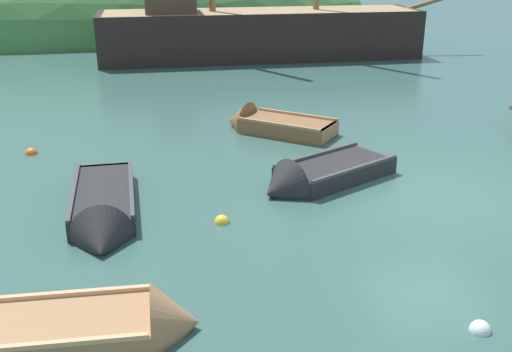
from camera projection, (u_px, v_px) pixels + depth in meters
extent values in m
plane|color=#33564C|center=(435.00, 196.00, 12.61)|extent=(120.00, 120.00, 0.00)
ellipsoid|color=#477F3D|center=(90.00, 28.00, 38.19)|extent=(37.39, 18.63, 11.40)
cube|color=black|center=(260.00, 43.00, 27.93)|extent=(14.87, 4.73, 2.96)
cube|color=#997A51|center=(260.00, 11.00, 27.42)|extent=(14.26, 4.40, 0.10)
cylinder|color=olive|center=(435.00, 1.00, 28.71)|extent=(2.96, 0.45, 0.97)
cube|color=#9E7047|center=(56.00, 334.00, 7.97)|extent=(2.65, 1.51, 0.45)
cone|color=#9E7047|center=(176.00, 324.00, 8.19)|extent=(0.77, 1.23, 1.17)
cube|color=tan|center=(89.00, 321.00, 7.97)|extent=(0.31, 1.14, 0.05)
cube|color=tan|center=(20.00, 327.00, 7.85)|extent=(0.31, 1.14, 0.05)
cube|color=tan|center=(46.00, 345.00, 7.35)|extent=(2.46, 0.36, 0.07)
cube|color=tan|center=(61.00, 294.00, 8.41)|extent=(2.46, 0.36, 0.07)
cube|color=black|center=(335.00, 173.00, 13.56)|extent=(2.98, 2.25, 0.50)
cone|color=black|center=(279.00, 190.00, 12.59)|extent=(1.10, 1.39, 1.22)
cube|color=#3B3B3B|center=(374.00, 158.00, 14.29)|extent=(0.57, 1.11, 0.35)
cube|color=#3B3B3B|center=(321.00, 169.00, 13.22)|extent=(0.63, 1.16, 0.05)
cube|color=#3B3B3B|center=(350.00, 161.00, 13.77)|extent=(0.63, 1.16, 0.05)
cube|color=#3B3B3B|center=(317.00, 154.00, 13.90)|extent=(2.45, 1.11, 0.07)
cube|color=#3B3B3B|center=(356.00, 169.00, 13.02)|extent=(2.45, 1.11, 0.07)
cube|color=black|center=(104.00, 200.00, 12.12)|extent=(1.37, 3.16, 0.47)
cone|color=black|center=(101.00, 244.00, 10.36)|extent=(1.18, 0.81, 1.14)
cube|color=#3B3B3B|center=(105.00, 172.00, 13.46)|extent=(1.09, 0.18, 0.33)
cube|color=#3B3B3B|center=(102.00, 203.00, 11.56)|extent=(1.12, 0.24, 0.05)
cube|color=#3B3B3B|center=(104.00, 183.00, 12.55)|extent=(1.12, 0.24, 0.05)
cube|color=#3B3B3B|center=(74.00, 190.00, 11.92)|extent=(0.25, 3.04, 0.07)
cube|color=#3B3B3B|center=(131.00, 186.00, 12.13)|extent=(0.25, 3.04, 0.07)
cube|color=brown|center=(288.00, 129.00, 16.74)|extent=(2.71, 2.69, 0.52)
cone|color=brown|center=(239.00, 121.00, 17.47)|extent=(1.31, 1.31, 1.21)
cube|color=#AE7B4F|center=(328.00, 133.00, 16.16)|extent=(0.89, 0.90, 0.36)
cube|color=#AE7B4F|center=(273.00, 120.00, 16.88)|extent=(0.95, 0.96, 0.05)
cube|color=#AE7B4F|center=(302.00, 124.00, 16.47)|extent=(0.95, 0.96, 0.05)
cube|color=#AE7B4F|center=(297.00, 114.00, 17.12)|extent=(1.84, 1.80, 0.07)
cube|color=#AE7B4F|center=(278.00, 124.00, 16.15)|extent=(1.84, 1.80, 0.07)
sphere|color=white|center=(480.00, 331.00, 8.22)|extent=(0.30, 0.30, 0.30)
sphere|color=yellow|center=(222.00, 222.00, 11.44)|extent=(0.30, 0.30, 0.30)
sphere|color=orange|center=(31.00, 154.00, 15.20)|extent=(0.31, 0.31, 0.31)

